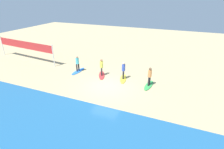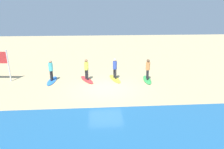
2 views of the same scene
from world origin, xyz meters
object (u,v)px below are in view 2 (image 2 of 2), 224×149
surfer_yellow (115,67)px  surfer_blue (51,69)px  surfboard_green (147,80)px  surfboard_yellow (115,79)px  surfboard_red (87,80)px  surfer_green (148,68)px  surfer_red (86,68)px  surfboard_blue (52,81)px

surfer_yellow → surfer_blue: (4.96, 0.12, 0.00)m
surfboard_green → surfboard_yellow: same height
surfboard_green → surfboard_red: bearing=-89.7°
surfer_green → surfboard_red: (4.79, -0.35, -0.99)m
surfboard_green → surfboard_red: size_ratio=1.00×
surfboard_green → surfer_yellow: (2.55, -0.43, 0.99)m
surfboard_green → surfer_yellow: size_ratio=1.28×
surfer_green → surfer_red: same height
surfer_red → surfboard_blue: (2.72, 0.04, -0.99)m
surfer_green → surfboard_red: 4.91m
surfboard_red → surfer_red: surfer_red is taller
surfboard_green → surfboard_yellow: 2.58m
surfer_green → surfboard_red: surfer_green is taller
surfboard_green → surfer_yellow: 2.77m
surfboard_red → surfboard_blue: size_ratio=1.00×
surfboard_yellow → surfboard_blue: same height
surfboard_blue → surfer_blue: surfer_blue is taller
surfboard_green → surfer_green: 0.99m
surfboard_red → surfer_blue: 2.90m
surfboard_yellow → surfboard_red: same height
surfer_yellow → surfboard_blue: 5.06m
surfer_yellow → surfboard_blue: surfer_yellow is taller
surfer_yellow → surfboard_red: 2.45m
surfboard_yellow → surfboard_green: bearing=65.6°
surfboard_blue → surfer_blue: (0.00, 0.00, 0.99)m
surfboard_yellow → surfer_yellow: bearing=-104.9°
surfboard_red → surfboard_yellow: bearing=66.9°
surfboard_green → surfboard_red: same height
surfboard_green → surfer_green: (0.00, 0.00, 0.99)m
surfboard_green → surfer_green: size_ratio=1.28×
surfer_green → surfboard_yellow: size_ratio=0.78×
surfboard_red → surfer_blue: size_ratio=1.28×
surfboard_yellow → surfer_yellow: size_ratio=1.28×
surfboard_yellow → surfer_blue: surfer_blue is taller
surfboard_yellow → surfboard_red: size_ratio=1.00×
surfboard_red → surfer_yellow: bearing=66.9°
surfer_green → surfer_red: 4.80m
surfboard_yellow → surfboard_red: 2.24m
surfer_red → surfer_blue: 2.72m
surfboard_yellow → surfboard_blue: (4.96, 0.12, 0.00)m
surfboard_blue → surfer_yellow: bearing=94.3°
surfer_red → surfboard_yellow: bearing=-178.1°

